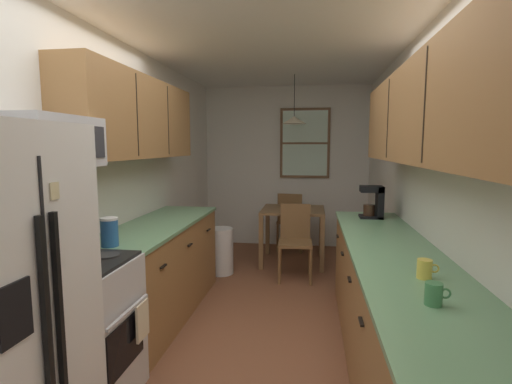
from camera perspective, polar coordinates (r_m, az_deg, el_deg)
ground_plane at (r=3.90m, az=1.52°, el=-17.50°), size 12.00×12.00×0.00m
wall_left at (r=3.96m, az=-18.19°, el=1.67°), size 0.10×9.00×2.55m
wall_right at (r=3.66m, az=23.04°, el=1.07°), size 0.10×9.00×2.55m
wall_back at (r=6.20m, az=4.50°, el=3.76°), size 4.40×0.10×2.55m
ceiling_slab at (r=3.69m, az=1.66°, el=22.28°), size 4.40×9.00×0.08m
stove_range at (r=2.73m, az=-25.17°, el=-18.45°), size 0.66×0.62×1.10m
microwave_over_range at (r=2.55m, az=-28.65°, el=6.59°), size 0.39×0.63×0.31m
counter_left at (r=3.80m, az=-14.31°, el=-11.13°), size 0.64×1.94×0.90m
upper_cabinets_left at (r=3.64m, az=-17.36°, el=10.48°), size 0.33×2.02×0.71m
counter_right at (r=2.90m, az=20.08°, el=-17.14°), size 0.64×3.22×0.90m
upper_cabinets_right at (r=2.65m, az=24.55°, el=10.69°), size 0.33×2.90×0.63m
dining_table at (r=5.27m, az=5.55°, el=-3.90°), size 0.84×0.79×0.76m
dining_chair_near at (r=4.71m, az=5.88°, el=-6.80°), size 0.42×0.42×0.90m
dining_chair_far at (r=5.89m, az=5.24°, el=-4.01°), size 0.45×0.45×0.90m
pendant_light at (r=5.19m, az=5.72°, el=10.67°), size 0.32×0.32×0.64m
back_window at (r=6.11m, az=7.31°, el=7.24°), size 0.78×0.05×1.09m
trash_bin at (r=4.90m, az=-5.21°, el=-8.77°), size 0.30×0.30×0.58m
storage_canister at (r=2.92m, az=-21.06°, el=-5.59°), size 0.12×0.12×0.21m
dish_towel at (r=2.68m, az=-16.61°, el=-17.91°), size 0.02×0.16×0.24m
coffee_maker at (r=3.95m, az=17.30°, el=-1.34°), size 0.22×0.18×0.32m
mug_by_coffeemaker at (r=1.94m, az=25.06°, el=-13.63°), size 0.11×0.08×0.10m
mug_spare at (r=2.29m, az=23.92°, el=-10.47°), size 0.12×0.08×0.10m
table_serving_bowl at (r=5.17m, az=6.80°, el=-2.33°), size 0.19×0.19×0.06m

